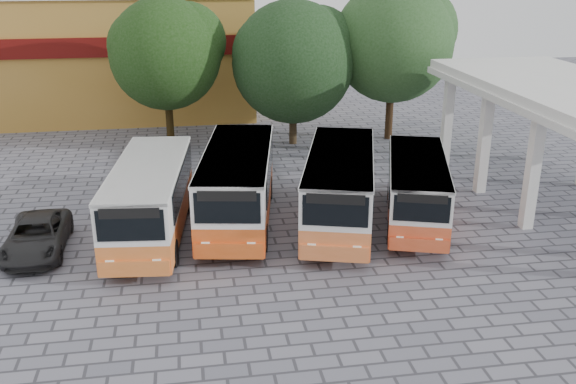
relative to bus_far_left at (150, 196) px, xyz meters
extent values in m
plane|color=slate|center=(7.23, -3.36, -1.73)|extent=(90.00, 90.00, 0.00)
cube|color=silver|center=(15.08, 7.14, 0.77)|extent=(0.45, 0.45, 5.00)
cube|color=silver|center=(20.38, 7.14, 0.77)|extent=(0.45, 0.45, 5.00)
cube|color=silver|center=(17.73, 0.64, 3.47)|extent=(6.60, 15.60, 0.40)
cube|color=silver|center=(17.73, 0.64, 3.12)|extent=(6.80, 15.80, 0.30)
cube|color=#A9772D|center=(-3.77, 22.64, 2.27)|extent=(20.00, 10.00, 8.00)
cube|color=#590C0A|center=(-3.77, 17.54, 3.47)|extent=(20.00, 0.20, 1.20)
cube|color=orange|center=(0.00, 0.01, -0.80)|extent=(3.35, 8.46, 1.08)
cube|color=white|center=(0.00, 0.01, 0.50)|extent=(3.35, 8.46, 1.52)
cube|color=white|center=(0.00, 0.01, 1.20)|extent=(3.40, 8.47, 0.12)
cube|color=black|center=(-1.26, 0.01, 0.52)|extent=(0.78, 6.77, 1.08)
cube|color=black|center=(1.26, 0.01, 0.52)|extent=(0.78, 6.77, 1.08)
cube|color=black|center=(0.00, -4.13, 0.52)|extent=(2.21, 0.29, 1.08)
cube|color=black|center=(0.00, -4.13, 0.95)|extent=(1.95, 0.27, 0.35)
cylinder|color=black|center=(-1.11, -2.67, -1.21)|extent=(0.29, 1.03, 1.03)
cylinder|color=black|center=(1.11, -2.67, -1.21)|extent=(0.29, 1.03, 1.03)
cylinder|color=black|center=(-1.11, 2.69, -1.21)|extent=(0.29, 1.03, 1.03)
cylinder|color=black|center=(1.11, 2.69, -1.21)|extent=(0.29, 1.03, 1.03)
cube|color=#DE5519|center=(3.50, 0.93, -0.76)|extent=(3.99, 8.89, 1.13)
cube|color=white|center=(3.50, 0.93, 0.59)|extent=(3.99, 8.89, 1.58)
cube|color=white|center=(3.50, 0.93, 1.31)|extent=(4.04, 8.89, 0.13)
cube|color=black|center=(2.19, 0.93, 0.61)|extent=(1.25, 6.98, 1.13)
cube|color=black|center=(4.81, 0.93, 0.61)|extent=(1.25, 6.98, 1.13)
cube|color=black|center=(3.50, -3.38, 0.61)|extent=(2.28, 0.44, 1.13)
cube|color=black|center=(3.50, -3.38, 1.06)|extent=(2.02, 0.40, 0.36)
cylinder|color=black|center=(2.34, -1.86, -1.19)|extent=(0.30, 1.07, 1.07)
cylinder|color=black|center=(4.66, -1.86, -1.19)|extent=(0.30, 1.07, 1.07)
cylinder|color=black|center=(2.34, 3.71, -1.19)|extent=(0.30, 1.07, 1.07)
cylinder|color=black|center=(4.66, 3.71, -1.19)|extent=(0.30, 1.07, 1.07)
cube|color=orange|center=(7.58, -0.03, -0.77)|extent=(4.77, 8.81, 1.11)
cube|color=white|center=(7.58, -0.03, 0.55)|extent=(4.77, 8.81, 1.55)
cube|color=white|center=(7.58, -0.03, 1.27)|extent=(4.82, 8.82, 0.13)
cube|color=black|center=(6.29, -0.03, 0.57)|extent=(1.98, 6.70, 1.11)
cube|color=black|center=(8.86, -0.03, 0.57)|extent=(1.98, 6.70, 1.11)
cube|color=black|center=(7.58, -4.26, 0.57)|extent=(2.19, 0.68, 1.11)
cube|color=black|center=(7.58, -4.26, 1.01)|extent=(1.94, 0.61, 0.36)
cylinder|color=black|center=(6.44, -2.77, -1.20)|extent=(0.30, 1.05, 1.05)
cylinder|color=black|center=(8.72, -2.77, -1.20)|extent=(0.30, 1.05, 1.05)
cylinder|color=black|center=(6.44, 2.72, -1.20)|extent=(0.30, 1.05, 1.05)
cylinder|color=black|center=(8.72, 2.72, -1.20)|extent=(0.30, 1.05, 1.05)
cube|color=#ED582B|center=(10.79, -0.17, -0.89)|extent=(4.40, 7.76, 0.98)
cube|color=white|center=(10.79, -0.17, 0.28)|extent=(4.40, 7.76, 1.37)
cube|color=white|center=(10.79, -0.17, 0.91)|extent=(4.44, 7.77, 0.11)
cube|color=black|center=(9.66, -0.17, 0.30)|extent=(1.92, 5.85, 0.98)
cube|color=black|center=(11.93, -0.17, 0.30)|extent=(1.92, 5.85, 0.98)
cube|color=black|center=(10.79, -3.91, 0.30)|extent=(1.92, 0.66, 0.98)
cube|color=black|center=(10.79, -3.91, 0.69)|extent=(1.70, 0.60, 0.32)
cylinder|color=black|center=(9.79, -2.59, -1.26)|extent=(0.26, 0.93, 0.93)
cylinder|color=black|center=(11.80, -2.59, -1.26)|extent=(0.26, 0.93, 0.93)
cylinder|color=black|center=(9.79, 2.24, -1.26)|extent=(0.26, 0.93, 0.93)
cylinder|color=black|center=(11.80, 2.24, -1.26)|extent=(0.26, 0.93, 0.93)
cylinder|color=black|center=(0.63, 13.08, 0.25)|extent=(0.43, 0.43, 3.96)
sphere|color=black|center=(0.63, 13.08, 3.61)|extent=(6.27, 6.27, 6.27)
sphere|color=black|center=(1.88, 13.38, 4.24)|extent=(4.39, 4.39, 4.39)
sphere|color=black|center=(-0.47, 12.88, 4.09)|extent=(4.08, 4.08, 4.08)
cylinder|color=#3C2F1C|center=(7.78, 12.45, 0.15)|extent=(0.45, 0.45, 3.77)
sphere|color=black|center=(7.78, 12.45, 3.07)|extent=(7.00, 7.00, 7.00)
sphere|color=black|center=(9.18, 12.75, 3.77)|extent=(4.90, 4.90, 4.90)
sphere|color=black|center=(6.56, 12.25, 3.60)|extent=(4.55, 4.55, 4.55)
cylinder|color=#392514|center=(13.73, 12.64, 0.43)|extent=(0.45, 0.45, 4.32)
sphere|color=#1F4219|center=(13.73, 12.64, 4.05)|extent=(7.02, 7.02, 7.02)
sphere|color=#1F4219|center=(15.14, 12.94, 4.75)|extent=(4.91, 4.91, 4.91)
sphere|color=#1F4219|center=(12.51, 12.44, 4.58)|extent=(4.56, 4.56, 4.56)
imported|color=#252527|center=(-4.22, -0.69, -1.09)|extent=(2.18, 4.61, 1.27)
camera|label=1|loc=(1.51, -23.86, 8.76)|focal=40.00mm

